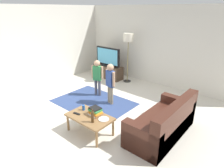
# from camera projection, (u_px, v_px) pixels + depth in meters

# --- Properties ---
(ground) EXTENTS (7.80, 7.80, 0.00)m
(ground) POSITION_uv_depth(u_px,v_px,m) (97.00, 113.00, 5.08)
(ground) COLOR beige
(wall_back) EXTENTS (6.00, 0.12, 2.70)m
(wall_back) POSITION_uv_depth(u_px,v_px,m) (157.00, 46.00, 6.72)
(wall_back) COLOR silver
(wall_back) RESTS_ON ground
(wall_left) EXTENTS (0.12, 6.00, 2.70)m
(wall_left) POSITION_uv_depth(u_px,v_px,m) (32.00, 48.00, 6.41)
(wall_left) COLOR silver
(wall_left) RESTS_ON ground
(area_rug) EXTENTS (2.20, 1.60, 0.01)m
(area_rug) POSITION_uv_depth(u_px,v_px,m) (94.00, 102.00, 5.67)
(area_rug) COLOR #33477A
(area_rug) RESTS_ON ground
(tv_stand) EXTENTS (1.20, 0.44, 0.50)m
(tv_stand) POSITION_uv_depth(u_px,v_px,m) (108.00, 72.00, 7.62)
(tv_stand) COLOR #4C3828
(tv_stand) RESTS_ON ground
(tv) EXTENTS (1.10, 0.28, 0.71)m
(tv) POSITION_uv_depth(u_px,v_px,m) (108.00, 57.00, 7.38)
(tv) COLOR black
(tv) RESTS_ON tv_stand
(couch) EXTENTS (0.80, 1.80, 0.86)m
(couch) POSITION_uv_depth(u_px,v_px,m) (165.00, 124.00, 4.09)
(couch) COLOR #472319
(couch) RESTS_ON ground
(floor_lamp) EXTENTS (0.36, 0.36, 1.78)m
(floor_lamp) POSITION_uv_depth(u_px,v_px,m) (128.00, 40.00, 6.75)
(floor_lamp) COLOR #262626
(floor_lamp) RESTS_ON ground
(child_near_tv) EXTENTS (0.36, 0.21, 1.14)m
(child_near_tv) POSITION_uv_depth(u_px,v_px,m) (97.00, 75.00, 5.90)
(child_near_tv) COLOR #4C4C59
(child_near_tv) RESTS_ON ground
(child_center) EXTENTS (0.39, 0.20, 1.18)m
(child_center) POSITION_uv_depth(u_px,v_px,m) (110.00, 80.00, 5.37)
(child_center) COLOR gray
(child_center) RESTS_ON ground
(coffee_table) EXTENTS (1.00, 0.60, 0.42)m
(coffee_table) POSITION_uv_depth(u_px,v_px,m) (90.00, 118.00, 4.16)
(coffee_table) COLOR olive
(coffee_table) RESTS_ON ground
(book_stack) EXTENTS (0.28, 0.25, 0.17)m
(book_stack) POSITION_uv_depth(u_px,v_px,m) (95.00, 111.00, 4.17)
(book_stack) COLOR white
(book_stack) RESTS_ON coffee_table
(bottle) EXTENTS (0.06, 0.06, 0.30)m
(bottle) POSITION_uv_depth(u_px,v_px,m) (92.00, 117.00, 3.88)
(bottle) COLOR #4C3319
(bottle) RESTS_ON coffee_table
(tv_remote) EXTENTS (0.18, 0.08, 0.02)m
(tv_remote) POSITION_uv_depth(u_px,v_px,m) (77.00, 114.00, 4.22)
(tv_remote) COLOR black
(tv_remote) RESTS_ON coffee_table
(soda_can) EXTENTS (0.07, 0.07, 0.12)m
(soda_can) POSITION_uv_depth(u_px,v_px,m) (84.00, 108.00, 4.37)
(soda_can) COLOR #2659B2
(soda_can) RESTS_ON coffee_table
(plate) EXTENTS (0.22, 0.22, 0.02)m
(plate) POSITION_uv_depth(u_px,v_px,m) (104.00, 119.00, 4.01)
(plate) COLOR white
(plate) RESTS_ON coffee_table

